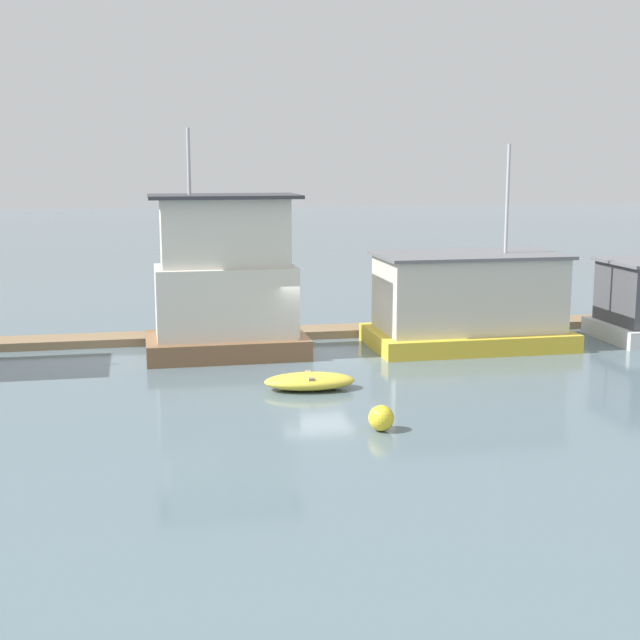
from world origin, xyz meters
The scene contains 6 objects.
ground_plane centered at (0.00, 0.00, 0.00)m, with size 200.00×200.00×0.00m, color slate.
dock_walkway centered at (0.00, 3.33, 0.15)m, with size 42.40×1.49×0.30m, color #846B4C.
houseboat_brown centered at (-2.96, 0.58, 2.43)m, with size 5.45×3.24×7.67m.
houseboat_yellow centered at (5.70, 0.35, 1.60)m, with size 7.05×4.01×7.19m.
dinghy_yellow centered at (-1.05, -4.58, 0.24)m, with size 2.75×1.50×0.49m.
buoy_yellow centered at (-0.07, -8.93, 0.32)m, with size 0.65×0.65×0.65m, color yellow.
Camera 1 is at (-5.82, -29.44, 6.59)m, focal length 50.00 mm.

